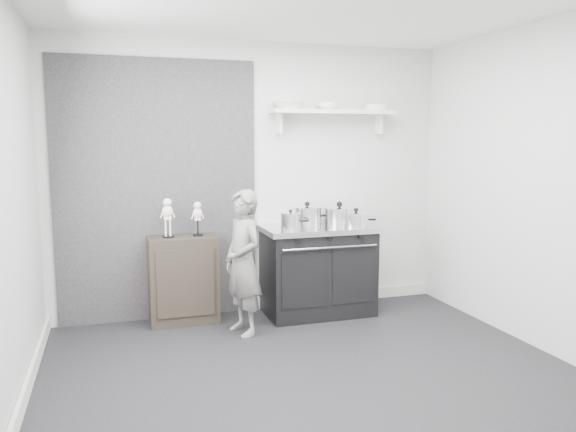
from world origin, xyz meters
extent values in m
plane|color=black|center=(0.00, 0.00, 0.00)|extent=(4.00, 4.00, 0.00)
cube|color=silver|center=(0.00, 1.80, 1.35)|extent=(4.00, 0.02, 2.70)
cube|color=silver|center=(0.00, -1.80, 1.35)|extent=(4.00, 0.02, 2.70)
cube|color=silver|center=(-2.00, 0.00, 1.35)|extent=(0.02, 3.60, 2.70)
cube|color=silver|center=(2.00, 0.00, 1.35)|extent=(0.02, 3.60, 2.70)
cube|color=black|center=(-0.95, 1.79, 1.25)|extent=(1.90, 0.02, 2.50)
cube|color=silver|center=(1.00, 1.78, 0.06)|extent=(2.00, 0.03, 0.12)
cube|color=silver|center=(-1.98, 0.00, 0.06)|extent=(0.03, 3.60, 0.12)
cube|color=silver|center=(0.80, 1.67, 2.02)|extent=(1.30, 0.26, 0.04)
cube|color=silver|center=(0.25, 1.74, 1.90)|extent=(0.03, 0.12, 0.20)
cube|color=silver|center=(1.35, 1.74, 1.90)|extent=(0.03, 0.12, 0.20)
cube|color=black|center=(0.57, 1.48, 0.42)|extent=(1.05, 0.63, 0.84)
cube|color=silver|center=(0.57, 1.48, 0.87)|extent=(1.11, 0.67, 0.05)
cube|color=black|center=(0.32, 1.16, 0.44)|extent=(0.44, 0.02, 0.55)
cube|color=black|center=(0.82, 1.16, 0.44)|extent=(0.44, 0.02, 0.55)
cylinder|color=silver|center=(0.57, 1.13, 0.74)|extent=(0.95, 0.02, 0.02)
cylinder|color=black|center=(0.25, 1.15, 0.82)|extent=(0.04, 0.03, 0.04)
cylinder|color=black|center=(0.57, 1.15, 0.82)|extent=(0.04, 0.03, 0.04)
cylinder|color=black|center=(0.88, 1.15, 0.82)|extent=(0.04, 0.03, 0.04)
cube|color=black|center=(-0.75, 1.61, 0.42)|extent=(0.64, 0.37, 0.83)
imported|color=slate|center=(-0.28, 1.11, 0.65)|extent=(0.44, 0.55, 1.31)
cylinder|color=silver|center=(0.25, 1.38, 0.96)|extent=(0.19, 0.19, 0.14)
cylinder|color=silver|center=(0.25, 1.38, 1.04)|extent=(0.19, 0.19, 0.02)
sphere|color=black|center=(0.25, 1.38, 1.06)|extent=(0.03, 0.03, 0.03)
cylinder|color=black|center=(0.38, 1.38, 0.96)|extent=(0.10, 0.02, 0.02)
cylinder|color=silver|center=(0.49, 1.58, 0.98)|extent=(0.28, 0.28, 0.17)
cylinder|color=silver|center=(0.49, 1.58, 1.07)|extent=(0.29, 0.29, 0.02)
sphere|color=black|center=(0.49, 1.58, 1.10)|extent=(0.05, 0.05, 0.05)
cylinder|color=black|center=(0.68, 1.58, 0.98)|extent=(0.10, 0.02, 0.02)
cylinder|color=silver|center=(0.83, 1.56, 0.97)|extent=(0.33, 0.33, 0.15)
cylinder|color=silver|center=(0.83, 1.56, 1.05)|extent=(0.34, 0.34, 0.02)
sphere|color=black|center=(0.83, 1.56, 1.09)|extent=(0.06, 0.06, 0.06)
cylinder|color=black|center=(1.03, 1.56, 0.97)|extent=(0.10, 0.02, 0.02)
cylinder|color=silver|center=(0.89, 1.29, 0.96)|extent=(0.25, 0.25, 0.13)
cylinder|color=silver|center=(0.89, 1.29, 1.03)|extent=(0.25, 0.25, 0.02)
sphere|color=black|center=(0.89, 1.29, 1.06)|extent=(0.04, 0.04, 0.04)
cylinder|color=black|center=(1.06, 1.29, 0.96)|extent=(0.10, 0.02, 0.02)
imported|color=white|center=(0.32, 1.67, 2.08)|extent=(0.30, 0.30, 0.07)
imported|color=white|center=(0.75, 1.67, 2.07)|extent=(0.22, 0.22, 0.07)
cylinder|color=silver|center=(1.27, 1.67, 2.07)|extent=(0.24, 0.24, 0.06)
camera|label=1|loc=(-1.38, -3.68, 1.75)|focal=35.00mm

